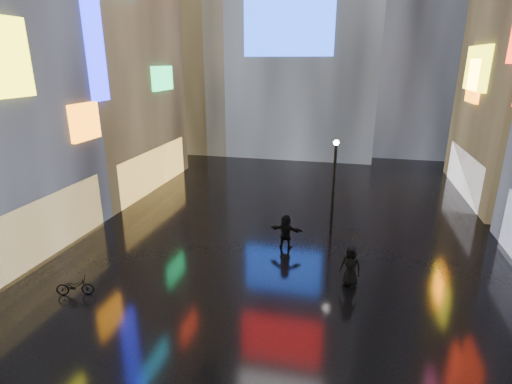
% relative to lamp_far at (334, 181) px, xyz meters
% --- Properties ---
extents(ground, '(140.00, 140.00, 0.00)m').
position_rel_lamp_far_xyz_m(ground, '(-2.23, -0.87, -2.94)').
color(ground, black).
rests_on(ground, ground).
extents(building_left_far, '(10.28, 12.00, 22.00)m').
position_rel_lamp_far_xyz_m(building_left_far, '(-18.21, 5.13, 8.04)').
color(building_left_far, black).
rests_on(building_left_far, ground).
extents(tower_flank_left, '(10.00, 10.00, 26.00)m').
position_rel_lamp_far_xyz_m(tower_flank_left, '(-16.23, 21.13, 10.06)').
color(tower_flank_left, black).
rests_on(tower_flank_left, ground).
extents(lamp_far, '(0.30, 0.30, 5.20)m').
position_rel_lamp_far_xyz_m(lamp_far, '(0.00, 0.00, 0.00)').
color(lamp_far, black).
rests_on(lamp_far, ground).
extents(pedestrian_4, '(1.03, 0.84, 1.82)m').
position_rel_lamp_far_xyz_m(pedestrian_4, '(1.10, -5.58, -2.04)').
color(pedestrian_4, black).
rests_on(pedestrian_4, ground).
extents(pedestrian_5, '(1.70, 0.66, 1.79)m').
position_rel_lamp_far_xyz_m(pedestrian_5, '(-2.15, -2.67, -2.05)').
color(pedestrian_5, black).
rests_on(pedestrian_5, ground).
extents(umbrella_2, '(0.95, 0.93, 0.84)m').
position_rel_lamp_far_xyz_m(umbrella_2, '(1.10, -5.58, -0.71)').
color(umbrella_2, black).
rests_on(umbrella_2, pedestrian_4).
extents(bicycle, '(1.61, 0.95, 0.80)m').
position_rel_lamp_far_xyz_m(bicycle, '(-9.82, -8.97, -2.55)').
color(bicycle, black).
rests_on(bicycle, ground).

